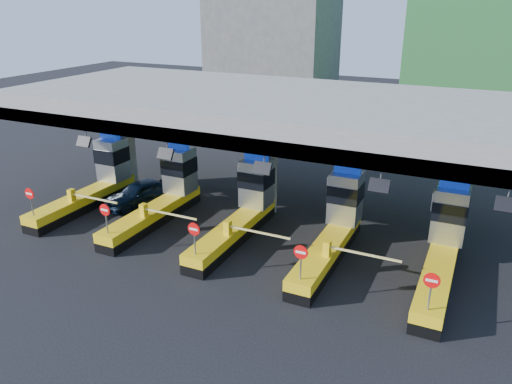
% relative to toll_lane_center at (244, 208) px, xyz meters
% --- Properties ---
extents(ground, '(120.00, 120.00, 0.00)m').
position_rel_toll_lane_center_xyz_m(ground, '(-0.00, -0.28, -1.40)').
color(ground, black).
rests_on(ground, ground).
extents(toll_canopy, '(28.00, 12.09, 7.00)m').
position_rel_toll_lane_center_xyz_m(toll_canopy, '(-0.00, 2.59, 4.74)').
color(toll_canopy, slate).
rests_on(toll_canopy, ground).
extents(toll_lane_far_left, '(4.43, 8.00, 4.16)m').
position_rel_toll_lane_center_xyz_m(toll_lane_far_left, '(-10.00, 0.00, 0.00)').
color(toll_lane_far_left, black).
rests_on(toll_lane_far_left, ground).
extents(toll_lane_left, '(4.43, 8.00, 4.16)m').
position_rel_toll_lane_center_xyz_m(toll_lane_left, '(-5.00, 0.00, 0.00)').
color(toll_lane_left, black).
rests_on(toll_lane_left, ground).
extents(toll_lane_center, '(4.43, 8.00, 4.16)m').
position_rel_toll_lane_center_xyz_m(toll_lane_center, '(0.00, 0.00, 0.00)').
color(toll_lane_center, black).
rests_on(toll_lane_center, ground).
extents(toll_lane_right, '(4.43, 8.00, 4.16)m').
position_rel_toll_lane_center_xyz_m(toll_lane_right, '(5.00, 0.00, 0.00)').
color(toll_lane_right, black).
rests_on(toll_lane_right, ground).
extents(toll_lane_far_right, '(4.43, 8.00, 4.16)m').
position_rel_toll_lane_center_xyz_m(toll_lane_far_right, '(10.00, 0.00, 0.00)').
color(toll_lane_far_right, black).
rests_on(toll_lane_far_right, ground).
extents(bg_building_concrete, '(14.00, 10.00, 18.00)m').
position_rel_toll_lane_center_xyz_m(bg_building_concrete, '(-14.00, 35.72, 7.60)').
color(bg_building_concrete, '#4C4C49').
rests_on(bg_building_concrete, ground).
extents(van, '(3.22, 4.77, 1.51)m').
position_rel_toll_lane_center_xyz_m(van, '(-7.33, 0.65, -0.64)').
color(van, black).
rests_on(van, ground).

